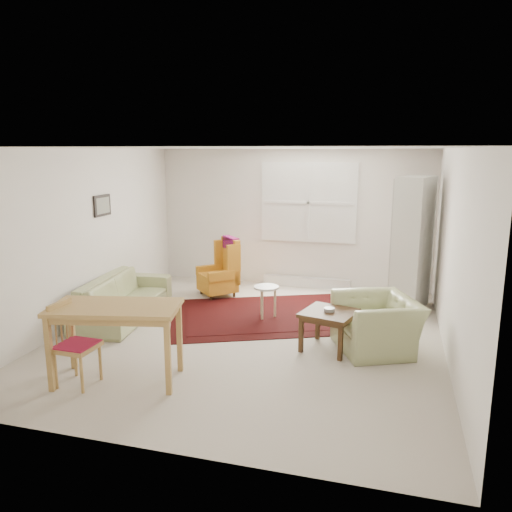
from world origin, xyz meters
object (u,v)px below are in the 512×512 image
(armchair, at_px, (377,319))
(stool, at_px, (266,302))
(coffee_table, at_px, (329,330))
(desk, at_px, (117,343))
(wingback_chair, at_px, (217,267))
(cabinet, at_px, (413,244))
(desk_chair, at_px, (77,344))
(sofa, at_px, (123,290))

(armchair, bearing_deg, stool, -140.26)
(coffee_table, relative_size, desk, 0.46)
(wingback_chair, bearing_deg, cabinet, 49.25)
(coffee_table, height_order, desk, desk)
(stool, bearing_deg, desk, -112.82)
(desk, xyz_separation_m, desk_chair, (-0.36, -0.20, 0.03))
(sofa, distance_m, coffee_table, 3.18)
(armchair, height_order, coffee_table, armchair)
(coffee_table, bearing_deg, stool, 137.84)
(sofa, relative_size, coffee_table, 3.34)
(sofa, relative_size, desk_chair, 2.27)
(stool, bearing_deg, coffee_table, -42.16)
(armchair, height_order, cabinet, cabinet)
(armchair, xyz_separation_m, stool, (-1.64, 0.79, -0.15))
(wingback_chair, relative_size, cabinet, 0.49)
(cabinet, height_order, desk_chair, cabinet)
(wingback_chair, distance_m, desk, 3.37)
(wingback_chair, bearing_deg, stool, 6.33)
(armchair, relative_size, desk_chair, 1.13)
(wingback_chair, bearing_deg, coffee_table, 5.01)
(desk, bearing_deg, armchair, 31.89)
(stool, bearing_deg, desk_chair, -117.77)
(desk, bearing_deg, coffee_table, 35.58)
(coffee_table, height_order, desk_chair, desk_chair)
(wingback_chair, distance_m, stool, 1.46)
(sofa, relative_size, wingback_chair, 2.04)
(armchair, relative_size, desk, 0.76)
(wingback_chair, relative_size, coffee_table, 1.64)
(sofa, distance_m, desk, 2.21)
(cabinet, distance_m, desk, 4.76)
(cabinet, relative_size, desk_chair, 2.29)
(wingback_chair, height_order, desk_chair, wingback_chair)
(desk, distance_m, desk_chair, 0.41)
(armchair, bearing_deg, desk, -82.50)
(wingback_chair, xyz_separation_m, cabinet, (3.18, 0.19, 0.54))
(armchair, distance_m, coffee_table, 0.62)
(stool, xyz_separation_m, cabinet, (2.08, 1.10, 0.79))
(cabinet, bearing_deg, wingback_chair, -159.08)
(cabinet, distance_m, desk_chair, 5.15)
(stool, distance_m, cabinet, 2.48)
(coffee_table, distance_m, desk_chair, 2.99)
(stool, xyz_separation_m, desk, (-1.03, -2.45, 0.18))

